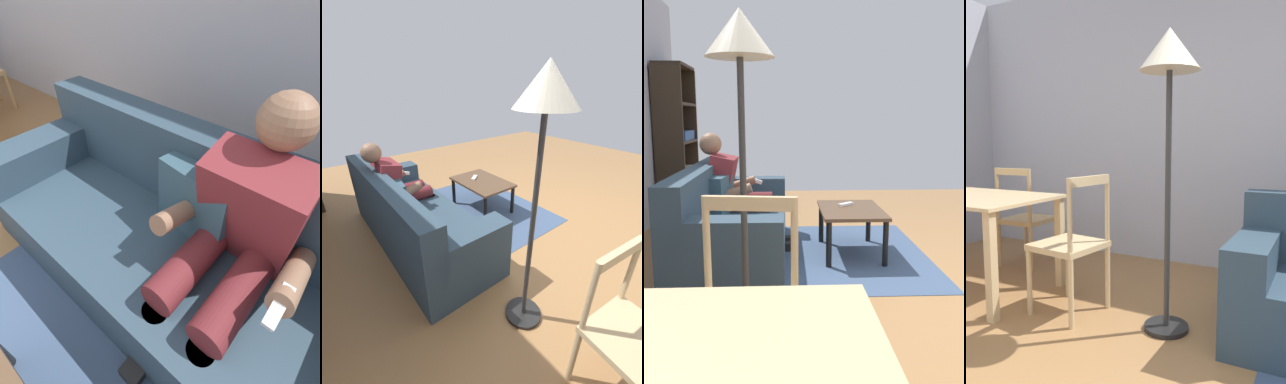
{
  "view_description": "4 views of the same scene",
  "coord_description": "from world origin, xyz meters",
  "views": [
    {
      "loc": [
        1.44,
        0.79,
        1.46
      ],
      "look_at": [
        0.88,
        1.45,
        0.7
      ],
      "focal_mm": 25.11,
      "sensor_mm": 36.0,
      "label": 1
    },
    {
      "loc": [
        -1.38,
        2.33,
        1.72
      ],
      "look_at": [
        1.0,
        0.41,
        0.26
      ],
      "focal_mm": 22.01,
      "sensor_mm": 36.0,
      "label": 2
    },
    {
      "loc": [
        -2.83,
        1.03,
        1.28
      ],
      "look_at": [
        -0.7,
        0.93,
        0.9
      ],
      "focal_mm": 39.41,
      "sensor_mm": 36.0,
      "label": 3
    },
    {
      "loc": [
        0.25,
        -0.92,
        1.15
      ],
      "look_at": [
        -0.7,
        0.93,
        0.9
      ],
      "focal_mm": 36.18,
      "sensor_mm": 36.0,
      "label": 4
    }
  ],
  "objects": [
    {
      "name": "ground_plane",
      "position": [
        0.0,
        0.0,
        0.0
      ],
      "size": [
        8.97,
        8.97,
        0.0
      ],
      "primitive_type": "plane",
      "color": "#9E7042"
    },
    {
      "name": "couch",
      "position": [
        0.89,
        1.52,
        0.31
      ],
      "size": [
        2.19,
        0.86,
        0.85
      ],
      "color": "#2D4251",
      "rests_on": "ground_plane"
    },
    {
      "name": "person_lounging",
      "position": [
        1.22,
        1.52,
        0.58
      ],
      "size": [
        0.59,
        0.88,
        1.13
      ],
      "color": "maroon",
      "rests_on": "ground_plane"
    },
    {
      "name": "coffee_table",
      "position": [
        1.0,
        0.41,
        0.37
      ],
      "size": [
        0.83,
        0.57,
        0.44
      ],
      "color": "brown",
      "rests_on": "ground_plane"
    },
    {
      "name": "tv_remote",
      "position": [
        1.14,
        0.44,
        0.45
      ],
      "size": [
        0.14,
        0.16,
        0.02
      ],
      "primitive_type": "cube",
      "rotation": [
        0.0,
        0.0,
        0.67
      ],
      "color": "white",
      "rests_on": "coffee_table"
    },
    {
      "name": "dining_chair_facing_couch",
      "position": [
        -1.25,
        1.2,
        0.47
      ],
      "size": [
        0.47,
        0.47,
        0.95
      ],
      "color": "#D1B27F",
      "rests_on": "ground_plane"
    },
    {
      "name": "area_rug",
      "position": [
        1.0,
        0.41,
        0.0
      ],
      "size": [
        2.01,
        1.41,
        0.01
      ],
      "primitive_type": "cube",
      "rotation": [
        0.0,
        0.0,
        -0.01
      ],
      "color": "#3D5170",
      "rests_on": "ground_plane"
    },
    {
      "name": "floor_lamp",
      "position": [
        -0.58,
        1.25,
        1.54
      ],
      "size": [
        0.36,
        0.36,
        1.82
      ],
      "color": "black",
      "rests_on": "ground_plane"
    }
  ]
}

